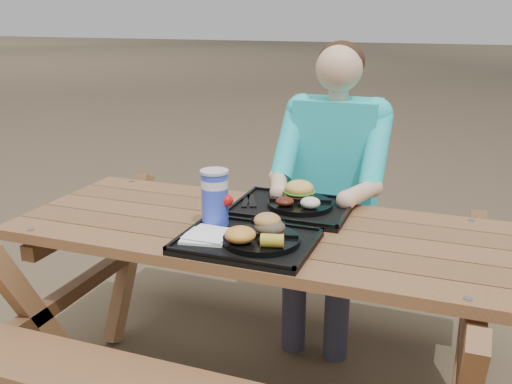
% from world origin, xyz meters
% --- Properties ---
extents(picnic_table, '(1.80, 1.49, 0.75)m').
position_xyz_m(picnic_table, '(0.00, 0.00, 0.38)').
color(picnic_table, '#999999').
rests_on(picnic_table, ground).
extents(tray_near, '(0.45, 0.35, 0.02)m').
position_xyz_m(tray_near, '(0.04, -0.19, 0.76)').
color(tray_near, black).
rests_on(tray_near, picnic_table).
extents(tray_far, '(0.45, 0.35, 0.02)m').
position_xyz_m(tray_far, '(0.08, 0.20, 0.76)').
color(tray_far, black).
rests_on(tray_far, picnic_table).
extents(plate_near, '(0.26, 0.26, 0.02)m').
position_xyz_m(plate_near, '(0.09, -0.20, 0.78)').
color(plate_near, black).
rests_on(plate_near, tray_near).
extents(plate_far, '(0.26, 0.26, 0.02)m').
position_xyz_m(plate_far, '(0.11, 0.21, 0.78)').
color(plate_far, black).
rests_on(plate_far, tray_far).
extents(napkin_stack, '(0.17, 0.17, 0.02)m').
position_xyz_m(napkin_stack, '(-0.10, -0.22, 0.78)').
color(napkin_stack, white).
rests_on(napkin_stack, tray_near).
extents(soda_cup, '(0.10, 0.10, 0.19)m').
position_xyz_m(soda_cup, '(-0.12, -0.09, 0.87)').
color(soda_cup, '#1C33D2').
rests_on(soda_cup, tray_near).
extents(condiment_bbq, '(0.05, 0.05, 0.03)m').
position_xyz_m(condiment_bbq, '(0.03, -0.06, 0.78)').
color(condiment_bbq, '#320F05').
rests_on(condiment_bbq, tray_near).
extents(condiment_mustard, '(0.04, 0.04, 0.03)m').
position_xyz_m(condiment_mustard, '(0.11, -0.06, 0.78)').
color(condiment_mustard, yellow).
rests_on(condiment_mustard, tray_near).
extents(sandwich, '(0.10, 0.10, 0.10)m').
position_xyz_m(sandwich, '(0.11, -0.15, 0.84)').
color(sandwich, '#C08543').
rests_on(sandwich, plate_near).
extents(mac_cheese, '(0.10, 0.10, 0.05)m').
position_xyz_m(mac_cheese, '(0.04, -0.26, 0.82)').
color(mac_cheese, gold).
rests_on(mac_cheese, plate_near).
extents(corn_cob, '(0.09, 0.09, 0.04)m').
position_xyz_m(corn_cob, '(0.15, -0.26, 0.81)').
color(corn_cob, gold).
rests_on(corn_cob, plate_near).
extents(cutlery_far, '(0.09, 0.15, 0.01)m').
position_xyz_m(cutlery_far, '(-0.09, 0.20, 0.77)').
color(cutlery_far, black).
rests_on(cutlery_far, tray_far).
extents(burger, '(0.12, 0.12, 0.11)m').
position_xyz_m(burger, '(0.09, 0.26, 0.84)').
color(burger, '#EEB554').
rests_on(burger, plate_far).
extents(baked_beans, '(0.07, 0.07, 0.03)m').
position_xyz_m(baked_beans, '(0.07, 0.14, 0.81)').
color(baked_beans, '#501B10').
rests_on(baked_beans, plate_far).
extents(potato_salad, '(0.08, 0.08, 0.04)m').
position_xyz_m(potato_salad, '(0.17, 0.15, 0.81)').
color(potato_salad, white).
rests_on(potato_salad, plate_far).
extents(diner, '(0.48, 0.84, 1.28)m').
position_xyz_m(diner, '(0.14, 0.70, 0.64)').
color(diner, '#1ABCA4').
rests_on(diner, ground).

